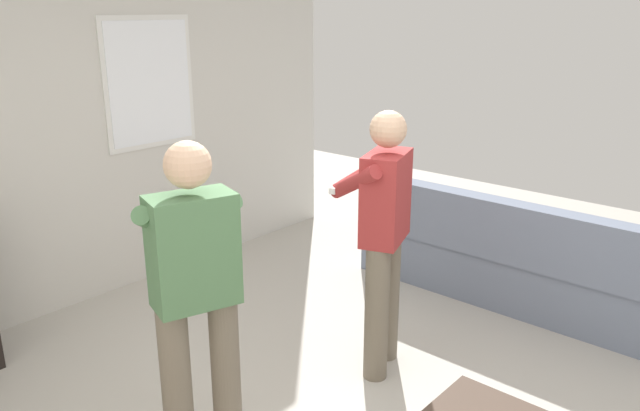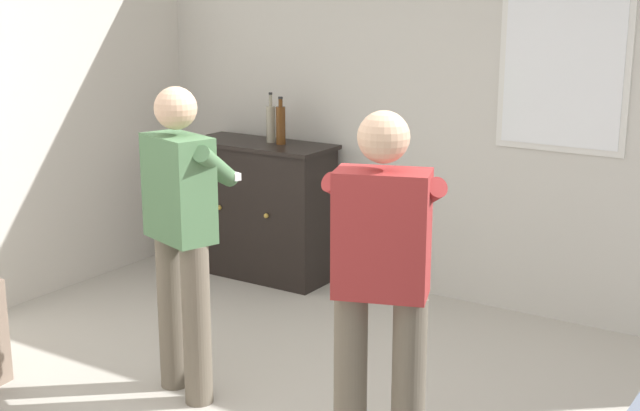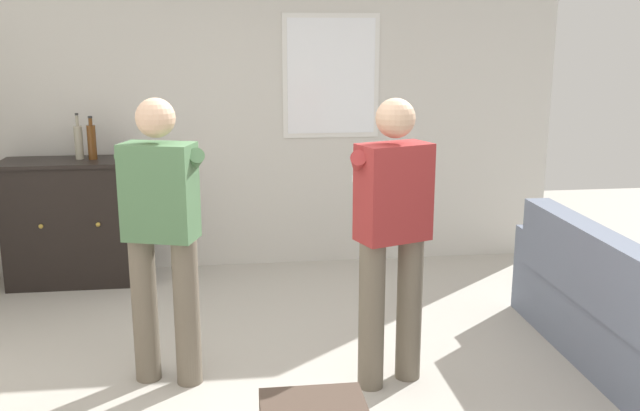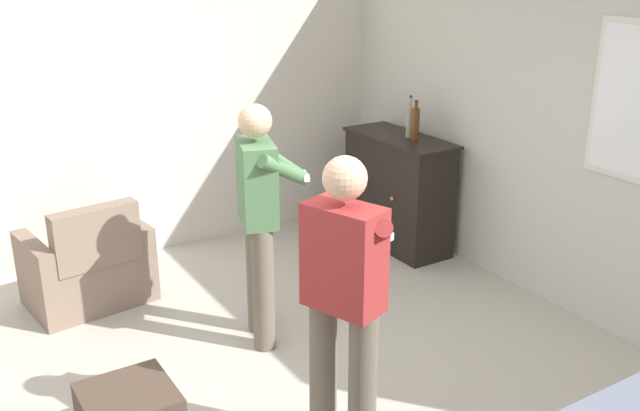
% 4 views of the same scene
% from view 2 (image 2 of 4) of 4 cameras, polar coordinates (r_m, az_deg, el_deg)
% --- Properties ---
extents(wall_back_with_window, '(5.20, 0.15, 2.80)m').
position_cam_2_polar(wall_back_with_window, '(6.11, 10.17, 6.55)').
color(wall_back_with_window, beige).
rests_on(wall_back_with_window, ground).
extents(sideboard_cabinet, '(1.13, 0.49, 1.03)m').
position_cam_2_polar(sideboard_cabinet, '(6.75, -3.77, -0.25)').
color(sideboard_cabinet, black).
rests_on(sideboard_cabinet, ground).
extents(bottle_wine_green, '(0.07, 0.07, 0.35)m').
position_cam_2_polar(bottle_wine_green, '(6.54, -2.53, 5.22)').
color(bottle_wine_green, '#593314').
rests_on(bottle_wine_green, sideboard_cabinet).
extents(bottle_liquor_amber, '(0.07, 0.07, 0.37)m').
position_cam_2_polar(bottle_liquor_amber, '(6.62, -3.17, 5.28)').
color(bottle_liquor_amber, gray).
rests_on(bottle_liquor_amber, sideboard_cabinet).
extents(person_standing_left, '(0.53, 0.52, 1.68)m').
position_cam_2_polar(person_standing_left, '(4.72, -8.81, -1.44)').
color(person_standing_left, '#6B6051').
rests_on(person_standing_left, ground).
extents(person_standing_right, '(0.52, 0.52, 1.68)m').
position_cam_2_polar(person_standing_right, '(3.85, 3.96, -4.89)').
color(person_standing_right, '#6B6051').
rests_on(person_standing_right, ground).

